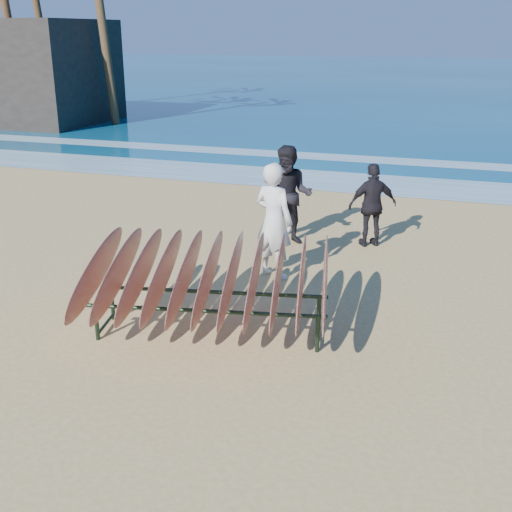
# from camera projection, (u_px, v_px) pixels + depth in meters

# --- Properties ---
(ground) EXTENTS (120.00, 120.00, 0.00)m
(ground) POSITION_uv_depth(u_px,v_px,m) (237.00, 341.00, 8.65)
(ground) COLOR tan
(ground) RESTS_ON ground
(ocean) EXTENTS (160.00, 160.00, 0.00)m
(ocean) POSITION_uv_depth(u_px,v_px,m) (446.00, 77.00, 57.85)
(ocean) COLOR navy
(ocean) RESTS_ON ground
(foam_near) EXTENTS (160.00, 160.00, 0.00)m
(foam_near) POSITION_uv_depth(u_px,v_px,m) (362.00, 183.00, 17.59)
(foam_near) COLOR white
(foam_near) RESTS_ON ground
(foam_far) EXTENTS (160.00, 160.00, 0.00)m
(foam_far) POSITION_uv_depth(u_px,v_px,m) (380.00, 160.00, 20.72)
(foam_far) COLOR white
(foam_far) RESTS_ON ground
(surfboard_rack) EXTENTS (3.59, 3.04, 1.34)m
(surfboard_rack) POSITION_uv_depth(u_px,v_px,m) (208.00, 277.00, 8.55)
(surfboard_rack) COLOR black
(surfboard_rack) RESTS_ON ground
(person_white) EXTENTS (0.83, 0.68, 1.96)m
(person_white) POSITION_uv_depth(u_px,v_px,m) (274.00, 221.00, 10.61)
(person_white) COLOR silver
(person_white) RESTS_ON ground
(person_dark_a) EXTENTS (0.99, 0.80, 1.91)m
(person_dark_a) POSITION_uv_depth(u_px,v_px,m) (289.00, 195.00, 12.37)
(person_dark_a) COLOR black
(person_dark_a) RESTS_ON ground
(person_dark_b) EXTENTS (1.02, 0.80, 1.61)m
(person_dark_b) POSITION_uv_depth(u_px,v_px,m) (373.00, 205.00, 12.24)
(person_dark_b) COLOR black
(person_dark_b) RESTS_ON ground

